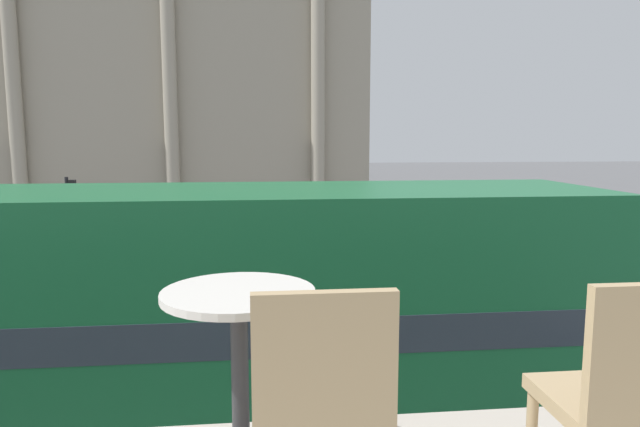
{
  "coord_description": "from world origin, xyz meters",
  "views": [
    {
      "loc": [
        0.76,
        -2.52,
        4.81
      ],
      "look_at": [
        2.68,
        15.37,
        2.36
      ],
      "focal_mm": 32.0,
      "sensor_mm": 36.0,
      "label": 1
    }
  ],
  "objects_px": {
    "double_decker_bus": "(187,325)",
    "traffic_light_near": "(282,255)",
    "cafe_chair_0": "(321,410)",
    "pedestrian_olive": "(277,212)",
    "traffic_light_mid": "(71,211)",
    "cafe_dining_table": "(239,338)",
    "cafe_chair_1": "(624,398)",
    "car_navy": "(420,230)",
    "pedestrian_grey": "(219,229)",
    "plaza_building_left": "(122,67)",
    "car_white": "(120,220)"
  },
  "relations": [
    {
      "from": "car_white",
      "to": "car_navy",
      "type": "distance_m",
      "value": 14.59
    },
    {
      "from": "cafe_chair_0",
      "to": "pedestrian_olive",
      "type": "distance_m",
      "value": 27.03
    },
    {
      "from": "traffic_light_mid",
      "to": "pedestrian_grey",
      "type": "xyz_separation_m",
      "value": [
        4.7,
        3.92,
        -1.32
      ]
    },
    {
      "from": "traffic_light_near",
      "to": "traffic_light_mid",
      "type": "distance_m",
      "value": 10.73
    },
    {
      "from": "plaza_building_left",
      "to": "traffic_light_near",
      "type": "xyz_separation_m",
      "value": [
        10.8,
        -34.36,
        -7.73
      ]
    },
    {
      "from": "cafe_chair_1",
      "to": "car_white",
      "type": "distance_m",
      "value": 28.41
    },
    {
      "from": "cafe_chair_1",
      "to": "car_white",
      "type": "bearing_deg",
      "value": 108.06
    },
    {
      "from": "car_white",
      "to": "traffic_light_mid",
      "type": "bearing_deg",
      "value": -80.35
    },
    {
      "from": "plaza_building_left",
      "to": "pedestrian_olive",
      "type": "xyz_separation_m",
      "value": [
        11.21,
        -17.67,
        -9.03
      ]
    },
    {
      "from": "double_decker_bus",
      "to": "cafe_chair_1",
      "type": "relative_size",
      "value": 12.08
    },
    {
      "from": "car_white",
      "to": "pedestrian_grey",
      "type": "height_order",
      "value": "pedestrian_grey"
    },
    {
      "from": "traffic_light_mid",
      "to": "car_white",
      "type": "distance_m",
      "value": 8.78
    },
    {
      "from": "car_white",
      "to": "car_navy",
      "type": "height_order",
      "value": "same"
    },
    {
      "from": "traffic_light_near",
      "to": "car_white",
      "type": "xyz_separation_m",
      "value": [
        -7.3,
        16.88,
        -1.63
      ]
    },
    {
      "from": "car_white",
      "to": "pedestrian_grey",
      "type": "distance_m",
      "value": 6.98
    },
    {
      "from": "car_navy",
      "to": "cafe_chair_1",
      "type": "bearing_deg",
      "value": -38.75
    },
    {
      "from": "cafe_dining_table",
      "to": "pedestrian_grey",
      "type": "relative_size",
      "value": 0.44
    },
    {
      "from": "double_decker_bus",
      "to": "traffic_light_mid",
      "type": "distance_m",
      "value": 13.69
    },
    {
      "from": "cafe_dining_table",
      "to": "car_white",
      "type": "height_order",
      "value": "cafe_dining_table"
    },
    {
      "from": "pedestrian_olive",
      "to": "pedestrian_grey",
      "type": "xyz_separation_m",
      "value": [
        -2.56,
        -4.52,
        -0.09
      ]
    },
    {
      "from": "pedestrian_grey",
      "to": "plaza_building_left",
      "type": "bearing_deg",
      "value": -55.83
    },
    {
      "from": "plaza_building_left",
      "to": "car_white",
      "type": "relative_size",
      "value": 8.64
    },
    {
      "from": "pedestrian_olive",
      "to": "cafe_dining_table",
      "type": "bearing_deg",
      "value": 44.49
    },
    {
      "from": "double_decker_bus",
      "to": "traffic_light_mid",
      "type": "xyz_separation_m",
      "value": [
        -5.42,
        12.57,
        -0.05
      ]
    },
    {
      "from": "cafe_chair_1",
      "to": "plaza_building_left",
      "type": "bearing_deg",
      "value": 106.11
    },
    {
      "from": "pedestrian_grey",
      "to": "pedestrian_olive",
      "type": "bearing_deg",
      "value": -106.67
    },
    {
      "from": "pedestrian_olive",
      "to": "double_decker_bus",
      "type": "bearing_deg",
      "value": 41.54
    },
    {
      "from": "cafe_chair_1",
      "to": "pedestrian_olive",
      "type": "relative_size",
      "value": 0.51
    },
    {
      "from": "cafe_chair_1",
      "to": "car_navy",
      "type": "distance_m",
      "value": 23.51
    },
    {
      "from": "plaza_building_left",
      "to": "traffic_light_mid",
      "type": "distance_m",
      "value": 27.53
    },
    {
      "from": "cafe_chair_1",
      "to": "pedestrian_grey",
      "type": "relative_size",
      "value": 0.55
    },
    {
      "from": "traffic_light_mid",
      "to": "pedestrian_olive",
      "type": "bearing_deg",
      "value": 49.28
    },
    {
      "from": "cafe_dining_table",
      "to": "plaza_building_left",
      "type": "xyz_separation_m",
      "value": [
        -10.26,
        43.94,
        6.05
      ]
    },
    {
      "from": "cafe_dining_table",
      "to": "traffic_light_near",
      "type": "distance_m",
      "value": 9.75
    },
    {
      "from": "double_decker_bus",
      "to": "plaza_building_left",
      "type": "height_order",
      "value": "plaza_building_left"
    },
    {
      "from": "traffic_light_near",
      "to": "car_navy",
      "type": "distance_m",
      "value": 14.06
    },
    {
      "from": "car_white",
      "to": "cafe_chair_1",
      "type": "bearing_deg",
      "value": -66.9
    },
    {
      "from": "traffic_light_near",
      "to": "traffic_light_mid",
      "type": "bearing_deg",
      "value": 129.72
    },
    {
      "from": "traffic_light_near",
      "to": "cafe_chair_1",
      "type": "bearing_deg",
      "value": -86.29
    },
    {
      "from": "cafe_dining_table",
      "to": "traffic_light_mid",
      "type": "distance_m",
      "value": 19.0
    },
    {
      "from": "cafe_chair_1",
      "to": "pedestrian_olive",
      "type": "bearing_deg",
      "value": 92.23
    },
    {
      "from": "cafe_chair_0",
      "to": "car_white",
      "type": "distance_m",
      "value": 28.14
    },
    {
      "from": "cafe_dining_table",
      "to": "pedestrian_olive",
      "type": "height_order",
      "value": "cafe_dining_table"
    },
    {
      "from": "car_white",
      "to": "cafe_chair_0",
      "type": "bearing_deg",
      "value": -68.76
    },
    {
      "from": "pedestrian_olive",
      "to": "car_navy",
      "type": "bearing_deg",
      "value": 101.3
    },
    {
      "from": "double_decker_bus",
      "to": "traffic_light_near",
      "type": "distance_m",
      "value": 4.55
    },
    {
      "from": "car_navy",
      "to": "cafe_dining_table",
      "type": "bearing_deg",
      "value": -42.04
    },
    {
      "from": "cafe_chair_0",
      "to": "traffic_light_near",
      "type": "distance_m",
      "value": 10.31
    },
    {
      "from": "cafe_chair_1",
      "to": "car_white",
      "type": "height_order",
      "value": "cafe_chair_1"
    },
    {
      "from": "traffic_light_mid",
      "to": "pedestrian_grey",
      "type": "relative_size",
      "value": 2.09
    }
  ]
}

